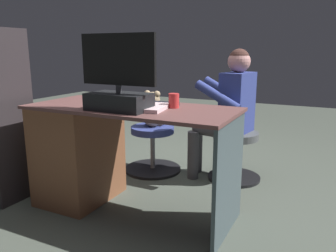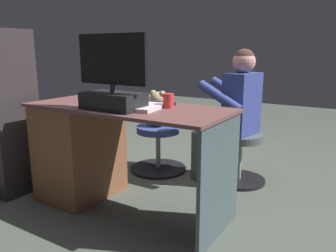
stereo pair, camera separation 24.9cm
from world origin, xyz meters
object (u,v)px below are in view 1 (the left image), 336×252
at_px(computer_mouse, 113,100).
at_px(visitor_chair, 235,151).
at_px(cup, 174,101).
at_px(office_chair_teddy, 153,147).
at_px(teddy_bear, 153,111).
at_px(person, 228,105).
at_px(keyboard, 148,103).
at_px(monitor, 119,89).
at_px(tv_remote, 104,105).
at_px(desk, 88,150).

xyz_separation_m(computer_mouse, visitor_chair, (-0.70, -0.82, -0.52)).
height_order(cup, office_chair_teddy, cup).
relative_size(computer_mouse, teddy_bear, 0.29).
distance_m(cup, person, 0.84).
height_order(keyboard, office_chair_teddy, keyboard).
relative_size(monitor, person, 0.46).
distance_m(monitor, office_chair_teddy, 1.17).
height_order(office_chair_teddy, teddy_bear, teddy_bear).
relative_size(cup, tv_remote, 0.63).
distance_m(monitor, cup, 0.37).
xyz_separation_m(cup, tv_remote, (0.45, 0.15, -0.04)).
bearing_deg(teddy_bear, cup, 127.64).
height_order(desk, monitor, monitor).
bearing_deg(tv_remote, desk, -30.18).
relative_size(keyboard, teddy_bear, 1.25).
bearing_deg(desk, monitor, 159.21).
height_order(cup, visitor_chair, cup).
xyz_separation_m(tv_remote, office_chair_teddy, (0.10, -0.85, -0.53)).
height_order(desk, teddy_bear, teddy_bear).
bearing_deg(tv_remote, computer_mouse, -88.91).
bearing_deg(cup, computer_mouse, -1.81).
xyz_separation_m(monitor, cup, (-0.27, -0.23, -0.09)).
height_order(monitor, person, monitor).
bearing_deg(visitor_chair, teddy_bear, 9.13).
distance_m(keyboard, teddy_bear, 0.77).
bearing_deg(desk, person, -131.11).
distance_m(monitor, visitor_chair, 1.33).
height_order(monitor, keyboard, monitor).
bearing_deg(office_chair_teddy, visitor_chair, -169.98).
bearing_deg(person, teddy_bear, 9.03).
height_order(monitor, visitor_chair, monitor).
bearing_deg(computer_mouse, tv_remote, 104.46).
bearing_deg(desk, cup, -172.89).
bearing_deg(visitor_chair, desk, 46.64).
distance_m(computer_mouse, teddy_bear, 0.73).
bearing_deg(monitor, teddy_bear, -73.56).
bearing_deg(cup, desk, 7.11).
xyz_separation_m(computer_mouse, office_chair_teddy, (0.06, -0.68, -0.54)).
relative_size(tv_remote, visitor_chair, 0.33).
distance_m(desk, cup, 0.78).
height_order(monitor, office_chair_teddy, monitor).
distance_m(desk, office_chair_teddy, 0.81).
relative_size(monitor, computer_mouse, 5.45).
xyz_separation_m(computer_mouse, person, (-0.62, -0.80, -0.11)).
relative_size(desk, monitor, 2.72).
bearing_deg(tv_remote, cup, -175.50).
relative_size(teddy_bear, person, 0.30).
bearing_deg(monitor, keyboard, -100.37).
relative_size(tv_remote, office_chair_teddy, 0.28).
xyz_separation_m(desk, office_chair_teddy, (-0.11, -0.78, -0.16)).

